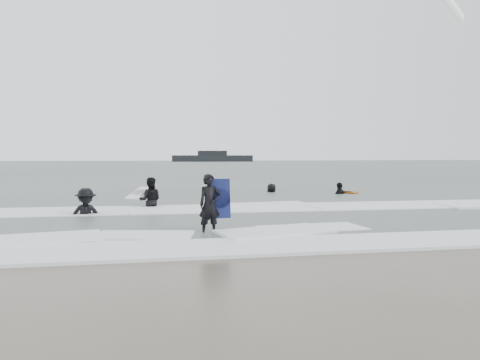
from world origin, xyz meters
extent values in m
plane|color=brown|center=(0.00, 0.00, 0.00)|extent=(320.00, 320.00, 0.00)
plane|color=#47544C|center=(0.00, 80.00, 0.06)|extent=(320.00, 320.00, 0.00)
imported|color=black|center=(-1.40, 1.16, 0.00)|extent=(0.61, 0.48, 1.48)
imported|color=black|center=(-2.91, 7.06, 0.00)|extent=(0.85, 0.68, 1.67)
imported|color=black|center=(-4.82, 5.03, 0.00)|extent=(1.26, 0.93, 1.74)
imported|color=black|center=(5.97, 11.33, 0.00)|extent=(1.10, 0.90, 1.76)
imported|color=black|center=(2.98, 12.89, 0.00)|extent=(0.94, 0.79, 1.64)
cube|color=white|center=(0.00, -0.60, 0.03)|extent=(30.03, 2.32, 0.07)
cube|color=white|center=(0.00, 6.00, 0.04)|extent=(30.00, 2.60, 0.09)
cube|color=black|center=(13.48, 132.22, 1.02)|extent=(24.41, 4.36, 1.92)
cube|color=black|center=(13.48, 132.22, 2.68)|extent=(8.72, 2.62, 1.39)
camera|label=1|loc=(-2.58, -9.90, 1.89)|focal=35.00mm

